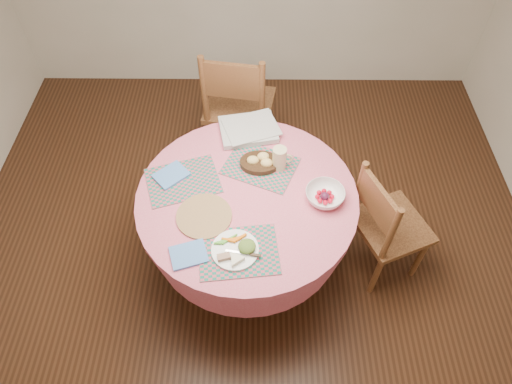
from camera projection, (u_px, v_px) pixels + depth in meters
ground at (249, 263)px, 3.12m from camera, size 4.00×4.00×0.00m
room_envelope at (243, 43)px, 1.77m from camera, size 4.01×4.01×2.71m
dining_table at (248, 216)px, 2.68m from camera, size 1.24×1.24×0.75m
chair_right at (386, 225)px, 2.75m from camera, size 0.53×0.54×0.90m
chair_back at (238, 106)px, 3.31m from camera, size 0.55×0.53×1.04m
placemat_front at (239, 252)px, 2.30m from camera, size 0.43×0.34×0.01m
placemat_left at (183, 181)px, 2.59m from camera, size 0.47×0.41×0.01m
placemat_back at (260, 166)px, 2.66m from camera, size 0.49×0.43×0.01m
wicker_trivet at (204, 216)px, 2.43m from camera, size 0.30×0.30×0.01m
napkin_near at (189, 255)px, 2.28m from camera, size 0.21×0.19×0.01m
napkin_far at (171, 175)px, 2.60m from camera, size 0.23×0.22×0.01m
dinner_plate at (237, 250)px, 2.28m from camera, size 0.24×0.25×0.05m
bread_bowl at (260, 162)px, 2.64m from camera, size 0.23×0.23×0.08m
latte_mug at (280, 158)px, 2.60m from camera, size 0.12×0.08×0.14m
fruit_bowl at (325, 196)px, 2.49m from camera, size 0.27×0.27×0.07m
newspaper_stack at (249, 129)px, 2.82m from camera, size 0.41×0.34×0.04m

